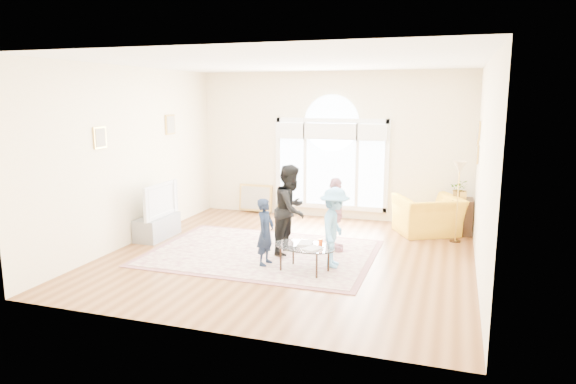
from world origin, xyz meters
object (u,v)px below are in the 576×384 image
(television, at_px, (156,200))
(coffee_table, at_px, (305,247))
(area_rug, at_px, (262,253))
(tv_console, at_px, (157,227))
(armchair, at_px, (428,215))

(television, height_order, coffee_table, television)
(coffee_table, bearing_deg, area_rug, 159.08)
(tv_console, xyz_separation_m, armchair, (4.90, 1.87, 0.17))
(television, height_order, armchair, television)
(tv_console, height_order, television, television)
(television, distance_m, coffee_table, 3.39)
(tv_console, bearing_deg, area_rug, -7.78)
(armchair, bearing_deg, television, -6.68)
(television, bearing_deg, armchair, 20.93)
(tv_console, distance_m, coffee_table, 3.39)
(area_rug, relative_size, coffee_table, 3.19)
(tv_console, xyz_separation_m, coffee_table, (3.23, -1.00, 0.19))
(area_rug, relative_size, tv_console, 3.60)
(armchair, bearing_deg, tv_console, -6.71)
(area_rug, relative_size, armchair, 3.11)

